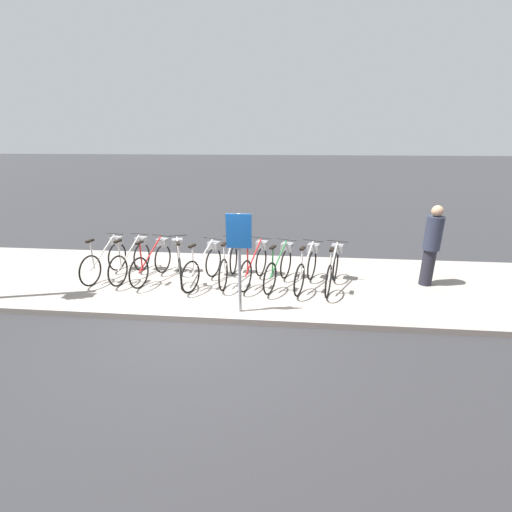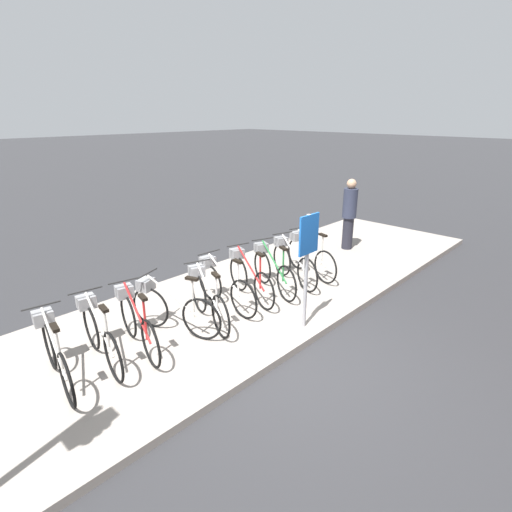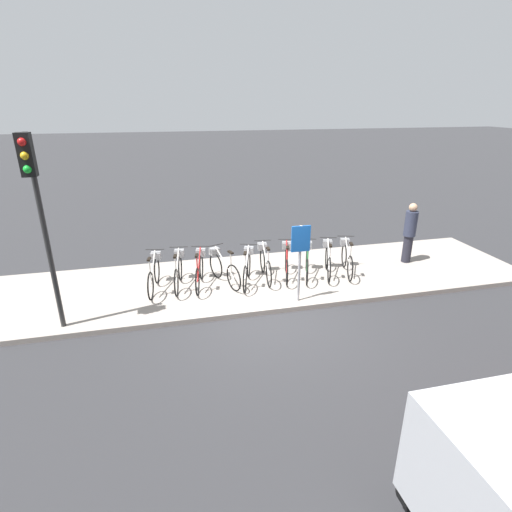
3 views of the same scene
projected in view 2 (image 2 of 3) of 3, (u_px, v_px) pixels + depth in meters
name	position (u px, v px, depth m)	size (l,w,h in m)	color
ground_plane	(290.00, 359.00, 5.77)	(120.00, 120.00, 0.00)	#2D2D30
sidewalk	(211.00, 315.00, 6.88)	(14.81, 3.48, 0.12)	#9E9389
parked_bicycle_0	(54.00, 351.00, 4.96)	(0.46, 1.60, 0.99)	black
parked_bicycle_1	(98.00, 332.00, 5.39)	(0.46, 1.60, 0.99)	black
parked_bicycle_2	(136.00, 320.00, 5.71)	(0.51, 1.59, 0.99)	black
parked_bicycle_3	(170.00, 306.00, 6.11)	(0.67, 1.53, 0.99)	black
parked_bicycle_4	(207.00, 296.00, 6.44)	(0.64, 1.54, 0.99)	black
parked_bicycle_5	(223.00, 284.00, 6.92)	(0.46, 1.61, 0.99)	black
parked_bicycle_6	(248.00, 275.00, 7.28)	(0.59, 1.56, 0.99)	black
parked_bicycle_7	(271.00, 268.00, 7.60)	(0.66, 1.53, 0.99)	black
parked_bicycle_8	(292.00, 261.00, 7.98)	(0.65, 1.54, 0.99)	black
parked_bicycle_9	(308.00, 254.00, 8.35)	(0.59, 1.56, 0.99)	black
pedestrian	(349.00, 213.00, 9.77)	(0.34, 0.34, 1.75)	#23232D
sign_post	(308.00, 252.00, 5.99)	(0.44, 0.07, 1.84)	#99999E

